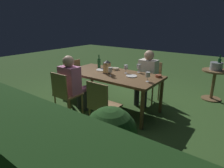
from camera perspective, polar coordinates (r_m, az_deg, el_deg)
The scene contains 21 objects.
ground_plane at distance 4.11m, azimuth 0.00°, elevation -6.87°, with size 16.00×16.00×0.00m, color #385B28.
dining_table at distance 3.87m, azimuth 0.00°, elevation 2.39°, with size 1.94×0.91×0.74m.
chair_side_right_b at distance 3.63m, azimuth -13.64°, elevation -2.55°, with size 0.42×0.40×0.87m.
person_in_pink at distance 3.70m, azimuth -11.52°, elevation 0.49°, with size 0.38×0.47×1.15m.
chair_side_right_a at distance 3.05m, azimuth -2.91°, elevation -6.09°, with size 0.42×0.40×0.87m.
chair_head_far at distance 4.72m, azimuth -11.98°, elevation 2.38°, with size 0.40×0.42×0.87m.
chair_side_left_a at distance 4.41m, azimuth 11.19°, elevation 1.32°, with size 0.42×0.40×0.87m.
person_in_cream at distance 4.20m, azimuth 10.15°, elevation 2.69°, with size 0.38×0.47×1.15m.
lantern_centerpiece at distance 3.82m, azimuth -1.50°, elevation 5.30°, with size 0.15×0.15×0.27m.
green_bottle_on_table at distance 4.29m, azimuth -3.82°, elevation 6.17°, with size 0.07×0.07×0.29m.
wine_glass_a at distance 3.94m, azimuth 7.83°, elevation 5.06°, with size 0.08×0.08×0.17m.
wine_glass_b at distance 3.63m, azimuth -0.50°, elevation 4.11°, with size 0.08×0.08×0.17m.
wine_glass_c at distance 3.85m, azimuth 4.09°, elevation 4.87°, with size 0.08×0.08×0.17m.
wine_glass_d at distance 3.35m, azimuth 10.48°, elevation 2.62°, with size 0.08×0.08×0.17m.
plate_a at distance 4.11m, azimuth -2.99°, elevation 4.19°, with size 0.24×0.24×0.01m, color white.
plate_b at distance 3.66m, azimuth 5.77°, elevation 2.35°, with size 0.21×0.21×0.01m, color white.
bowl_olives at distance 3.69m, azimuth 13.50°, elevation 2.33°, with size 0.12×0.12×0.05m.
bowl_bread at distance 4.12m, azimuth 1.02°, elevation 4.50°, with size 0.15×0.15×0.05m.
side_table at distance 4.93m, azimuth 27.77°, elevation 1.06°, with size 0.56×0.56×0.70m.
ice_bucket at distance 4.86m, azimuth 28.36°, elevation 4.76°, with size 0.26×0.26×0.34m.
potted_plant_corner at distance 2.29m, azimuth -0.56°, elevation -15.16°, with size 0.62×0.62×0.83m.
Camera 1 is at (-2.21, 2.99, 1.74)m, focal length 31.11 mm.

